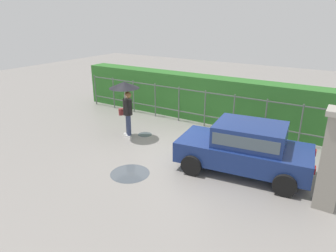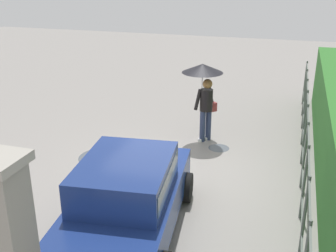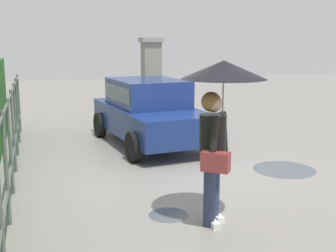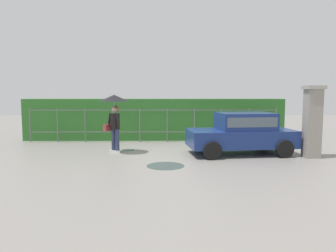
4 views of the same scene
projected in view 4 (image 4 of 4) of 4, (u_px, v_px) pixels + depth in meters
ground_plane at (172, 154)px, 11.55m from camera, size 40.00×40.00×0.00m
car at (242, 132)px, 11.45m from camera, size 3.89×2.21×1.48m
pedestrian at (114, 108)px, 11.59m from camera, size 1.07×1.07×2.11m
gate_pillar at (312, 121)px, 10.78m from camera, size 0.60×0.60×2.42m
fence_section at (154, 123)px, 14.27m from camera, size 10.96×0.05×1.50m
hedge_row at (154, 119)px, 15.02m from camera, size 11.91×0.90×1.90m
puddle_near at (165, 166)px, 9.64m from camera, size 1.14×1.14×0.00m
puddle_far at (128, 150)px, 12.30m from camera, size 0.54×0.54×0.00m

